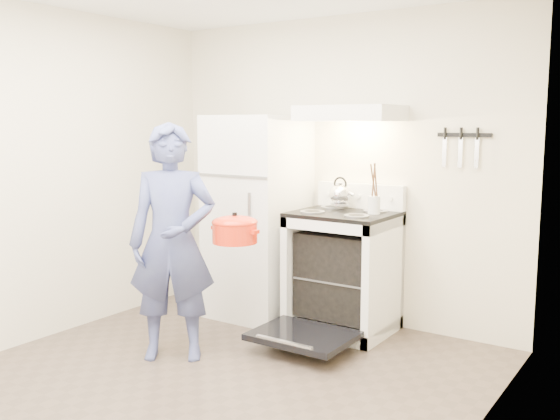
# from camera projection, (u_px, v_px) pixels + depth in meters

# --- Properties ---
(floor) EXTENTS (3.60, 3.60, 0.00)m
(floor) POSITION_uv_depth(u_px,v_px,m) (197.00, 388.00, 3.88)
(floor) COLOR #4A3D34
(floor) RESTS_ON ground
(back_wall) EXTENTS (3.20, 0.02, 2.50)m
(back_wall) POSITION_uv_depth(u_px,v_px,m) (338.00, 170.00, 5.19)
(back_wall) COLOR beige
(back_wall) RESTS_ON ground
(refrigerator) EXTENTS (0.70, 0.70, 1.70)m
(refrigerator) POSITION_uv_depth(u_px,v_px,m) (258.00, 217.00, 5.28)
(refrigerator) COLOR white
(refrigerator) RESTS_ON floor
(stove_body) EXTENTS (0.76, 0.65, 0.92)m
(stove_body) POSITION_uv_depth(u_px,v_px,m) (343.00, 274.00, 4.91)
(stove_body) COLOR white
(stove_body) RESTS_ON floor
(cooktop) EXTENTS (0.76, 0.65, 0.03)m
(cooktop) POSITION_uv_depth(u_px,v_px,m) (344.00, 214.00, 4.84)
(cooktop) COLOR black
(cooktop) RESTS_ON stove_body
(backsplash) EXTENTS (0.76, 0.07, 0.20)m
(backsplash) POSITION_uv_depth(u_px,v_px,m) (361.00, 196.00, 5.06)
(backsplash) COLOR white
(backsplash) RESTS_ON cooktop
(oven_door) EXTENTS (0.70, 0.54, 0.04)m
(oven_door) POSITION_uv_depth(u_px,v_px,m) (303.00, 336.00, 4.46)
(oven_door) COLOR black
(oven_door) RESTS_ON floor
(oven_rack) EXTENTS (0.60, 0.52, 0.01)m
(oven_rack) POSITION_uv_depth(u_px,v_px,m) (343.00, 276.00, 4.91)
(oven_rack) COLOR gray
(oven_rack) RESTS_ON stove_body
(range_hood) EXTENTS (0.76, 0.50, 0.12)m
(range_hood) POSITION_uv_depth(u_px,v_px,m) (350.00, 113.00, 4.80)
(range_hood) COLOR white
(range_hood) RESTS_ON back_wall
(knife_strip) EXTENTS (0.40, 0.02, 0.03)m
(knife_strip) POSITION_uv_depth(u_px,v_px,m) (464.00, 135.00, 4.56)
(knife_strip) COLOR black
(knife_strip) RESTS_ON back_wall
(pizza_stone) EXTENTS (0.36, 0.36, 0.02)m
(pizza_stone) POSITION_uv_depth(u_px,v_px,m) (346.00, 272.00, 5.00)
(pizza_stone) COLOR #81694C
(pizza_stone) RESTS_ON oven_rack
(tea_kettle) EXTENTS (0.21, 0.17, 0.26)m
(tea_kettle) POSITION_uv_depth(u_px,v_px,m) (340.00, 193.00, 5.00)
(tea_kettle) COLOR silver
(tea_kettle) RESTS_ON cooktop
(utensil_jar) EXTENTS (0.11, 0.11, 0.13)m
(utensil_jar) POSITION_uv_depth(u_px,v_px,m) (374.00, 205.00, 4.53)
(utensil_jar) COLOR silver
(utensil_jar) RESTS_ON cooktop
(person) EXTENTS (0.72, 0.67, 1.64)m
(person) POSITION_uv_depth(u_px,v_px,m) (172.00, 242.00, 4.29)
(person) COLOR navy
(person) RESTS_ON floor
(dutch_oven) EXTENTS (0.38, 0.31, 0.25)m
(dutch_oven) POSITION_uv_depth(u_px,v_px,m) (235.00, 232.00, 4.33)
(dutch_oven) COLOR red
(dutch_oven) RESTS_ON person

